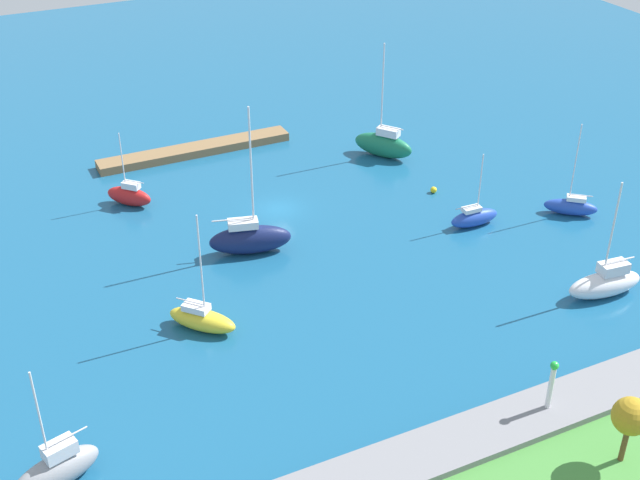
{
  "coord_description": "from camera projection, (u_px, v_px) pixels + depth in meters",
  "views": [
    {
      "loc": [
        27.23,
        65.66,
        38.95
      ],
      "look_at": [
        0.0,
        9.21,
        1.5
      ],
      "focal_mm": 47.3,
      "sensor_mm": 36.0,
      "label": 1
    }
  ],
  "objects": [
    {
      "name": "park_tree_west",
      "position": [
        631.0,
        417.0,
        49.88
      ],
      "size": [
        2.34,
        2.34,
        4.71
      ],
      "color": "brown",
      "rests_on": "shoreline_park"
    },
    {
      "name": "sailboat_green_center_basin",
      "position": [
        383.0,
        144.0,
        90.36
      ],
      "size": [
        5.43,
        6.57,
        12.48
      ],
      "rotation": [
        0.0,
        0.0,
        5.33
      ],
      "color": "#19724C",
      "rests_on": "water"
    },
    {
      "name": "sailboat_yellow_by_breakwater",
      "position": [
        202.0,
        319.0,
        64.1
      ],
      "size": [
        5.16,
        5.42,
        10.03
      ],
      "rotation": [
        0.0,
        0.0,
        2.31
      ],
      "color": "yellow",
      "rests_on": "water"
    },
    {
      "name": "sailboat_blue_inner_mooring",
      "position": [
        571.0,
        206.0,
        79.59
      ],
      "size": [
        4.72,
        4.28,
        9.2
      ],
      "rotation": [
        0.0,
        0.0,
        5.59
      ],
      "color": "#2347B2",
      "rests_on": "water"
    },
    {
      "name": "pier_dock",
      "position": [
        195.0,
        150.0,
        91.47
      ],
      "size": [
        21.21,
        2.52,
        0.89
      ],
      "primitive_type": "cube",
      "color": "olive",
      "rests_on": "ground"
    },
    {
      "name": "water",
      "position": [
        278.0,
        209.0,
        80.9
      ],
      "size": [
        160.0,
        160.0,
        0.0
      ],
      "primitive_type": "plane",
      "color": "#19567F",
      "rests_on": "ground"
    },
    {
      "name": "sailboat_navy_lone_north",
      "position": [
        250.0,
        238.0,
        73.37
      ],
      "size": [
        7.5,
        3.95,
        13.65
      ],
      "rotation": [
        0.0,
        0.0,
        2.88
      ],
      "color": "#141E4C",
      "rests_on": "water"
    },
    {
      "name": "sailboat_red_lone_south",
      "position": [
        129.0,
        195.0,
        81.12
      ],
      "size": [
        4.3,
        4.38,
        7.5
      ],
      "rotation": [
        0.0,
        0.0,
        5.48
      ],
      "color": "red",
      "rests_on": "water"
    },
    {
      "name": "mooring_buoy_yellow",
      "position": [
        434.0,
        190.0,
        83.66
      ],
      "size": [
        0.65,
        0.65,
        0.65
      ],
      "primitive_type": "sphere",
      "color": "yellow",
      "rests_on": "water"
    },
    {
      "name": "sailboat_white_outer_mooring",
      "position": [
        605.0,
        283.0,
        67.85
      ],
      "size": [
        6.79,
        2.82,
        10.31
      ],
      "rotation": [
        0.0,
        0.0,
        6.18
      ],
      "color": "white",
      "rests_on": "water"
    },
    {
      "name": "sailboat_gray_mid_basin",
      "position": [
        57.0,
        469.0,
        50.54
      ],
      "size": [
        5.83,
        3.34,
        8.86
      ],
      "rotation": [
        0.0,
        0.0,
        0.28
      ],
      "color": "gray",
      "rests_on": "water"
    },
    {
      "name": "breakwater",
      "position": [
        493.0,
        434.0,
        53.79
      ],
      "size": [
        64.31,
        3.98,
        1.37
      ],
      "primitive_type": "cube",
      "color": "gray",
      "rests_on": "ground"
    },
    {
      "name": "sailboat_blue_off_beacon",
      "position": [
        474.0,
        217.0,
        77.76
      ],
      "size": [
        4.92,
        1.66,
        7.21
      ],
      "rotation": [
        0.0,
        0.0,
        3.11
      ],
      "color": "#2347B2",
      "rests_on": "water"
    },
    {
      "name": "harbor_beacon",
      "position": [
        552.0,
        381.0,
        53.91
      ],
      "size": [
        0.56,
        0.56,
        3.73
      ],
      "color": "silver",
      "rests_on": "breakwater"
    }
  ]
}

